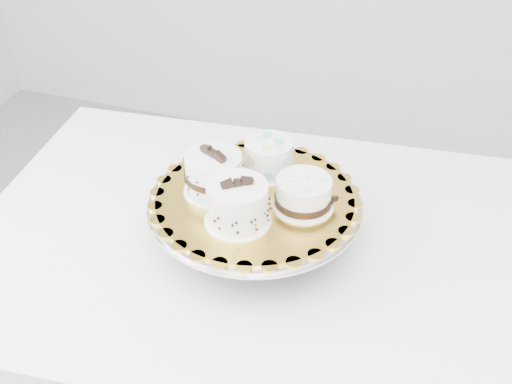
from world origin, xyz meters
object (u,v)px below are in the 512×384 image
(table, at_px, (273,267))
(cake_swirl, at_px, (237,205))
(cake_board, at_px, (255,198))
(cake_ribbon, at_px, (304,194))
(cake_banded, at_px, (214,175))
(cake_stand, at_px, (255,214))
(cake_dots, at_px, (268,157))

(table, height_order, cake_swirl, cake_swirl)
(cake_board, bearing_deg, cake_ribbon, 1.53)
(cake_banded, relative_size, cake_ribbon, 1.08)
(cake_board, bearing_deg, cake_swirl, -95.31)
(cake_stand, distance_m, cake_ribbon, 0.12)
(cake_swirl, distance_m, cake_ribbon, 0.13)
(table, xyz_separation_m, cake_stand, (-0.03, -0.02, 0.15))
(cake_stand, height_order, cake_ribbon, cake_ribbon)
(cake_dots, height_order, cake_ribbon, cake_dots)
(cake_swirl, xyz_separation_m, cake_ribbon, (0.10, 0.08, -0.01))
(cake_dots, bearing_deg, cake_ribbon, -50.91)
(cake_banded, xyz_separation_m, cake_ribbon, (0.17, 0.01, -0.01))
(cake_swirl, height_order, cake_dots, cake_swirl)
(cake_dots, bearing_deg, cake_stand, -97.95)
(cake_ribbon, bearing_deg, table, -174.73)
(cake_ribbon, bearing_deg, cake_board, -155.74)
(table, relative_size, cake_swirl, 8.62)
(cake_banded, distance_m, cake_dots, 0.12)
(cake_stand, height_order, cake_swirl, cake_swirl)
(cake_banded, xyz_separation_m, cake_dots, (0.08, 0.09, -0.00))
(cake_stand, bearing_deg, cake_dots, 90.81)
(cake_board, xyz_separation_m, cake_swirl, (-0.01, -0.08, 0.04))
(cake_banded, bearing_deg, cake_stand, 30.02)
(cake_ribbon, bearing_deg, cake_banded, -155.35)
(cake_stand, bearing_deg, cake_board, -116.57)
(cake_swirl, relative_size, cake_banded, 1.05)
(cake_stand, xyz_separation_m, cake_swirl, (-0.01, -0.08, 0.08))
(table, relative_size, cake_dots, 11.27)
(table, relative_size, cake_stand, 3.19)
(cake_dots, relative_size, cake_ribbon, 0.87)
(cake_swirl, bearing_deg, cake_banded, 100.01)
(table, height_order, cake_stand, cake_stand)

